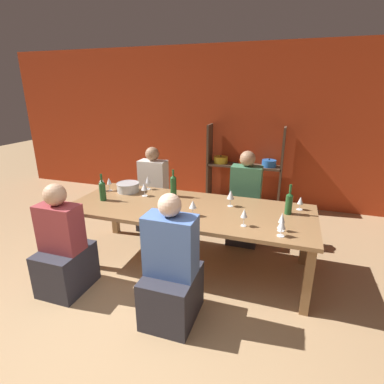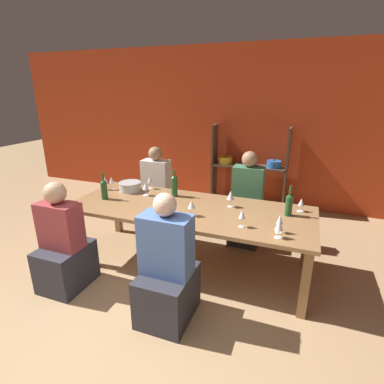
{
  "view_description": "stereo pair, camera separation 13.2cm",
  "coord_description": "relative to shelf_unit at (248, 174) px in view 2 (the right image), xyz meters",
  "views": [
    {
      "loc": [
        1.15,
        -1.45,
        1.99
      ],
      "look_at": [
        0.13,
        1.59,
        0.88
      ],
      "focal_mm": 28.0,
      "sensor_mm": 36.0,
      "label": 1
    },
    {
      "loc": [
        1.27,
        -1.41,
        1.99
      ],
      "look_at": [
        0.13,
        1.59,
        0.88
      ],
      "focal_mm": 28.0,
      "sensor_mm": 36.0,
      "label": 2
    }
  ],
  "objects": [
    {
      "name": "wine_glass_white_b",
      "position": [
        -1.53,
        -1.95,
        0.28
      ],
      "size": [
        0.08,
        0.08,
        0.19
      ],
      "color": "white",
      "rests_on": "dining_table"
    },
    {
      "name": "wine_bottle_green",
      "position": [
        -1.32,
        -2.25,
        0.27
      ],
      "size": [
        0.08,
        0.08,
        0.32
      ],
      "color": "#1E4C23",
      "rests_on": "dining_table"
    },
    {
      "name": "mixing_bowl",
      "position": [
        -1.19,
        -1.87,
        0.21
      ],
      "size": [
        0.29,
        0.29,
        0.12
      ],
      "color": "#B7BABC",
      "rests_on": "dining_table"
    },
    {
      "name": "dining_table",
      "position": [
        -0.27,
        -2.14,
        0.08
      ],
      "size": [
        2.72,
        1.06,
        0.73
      ],
      "color": "olive",
      "rests_on": "ground_plane"
    },
    {
      "name": "person_far_b",
      "position": [
        0.24,
        -1.32,
        -0.13
      ],
      "size": [
        0.39,
        0.49,
        1.25
      ],
      "rotation": [
        0.0,
        0.0,
        3.14
      ],
      "color": "#2D2D38",
      "rests_on": "ground_plane"
    },
    {
      "name": "person_near_b",
      "position": [
        -1.32,
        -2.97,
        -0.17
      ],
      "size": [
        0.42,
        0.52,
        1.15
      ],
      "color": "#2D2D38",
      "rests_on": "ground_plane"
    },
    {
      "name": "cell_phone",
      "position": [
        -0.28,
        -2.52,
        0.15
      ],
      "size": [
        0.15,
        0.16,
        0.01
      ],
      "color": "silver",
      "rests_on": "dining_table"
    },
    {
      "name": "wine_glass_red_c",
      "position": [
        0.16,
        -1.96,
        0.28
      ],
      "size": [
        0.08,
        0.08,
        0.19
      ],
      "color": "white",
      "rests_on": "dining_table"
    },
    {
      "name": "ground_plane",
      "position": [
        -0.4,
        -3.63,
        -0.58
      ],
      "size": [
        18.0,
        18.0,
        0.0
      ],
      "primitive_type": "plane",
      "color": "tan"
    },
    {
      "name": "wine_glass_empty_a",
      "position": [
        0.74,
        -2.42,
        0.27
      ],
      "size": [
        0.07,
        0.07,
        0.18
      ],
      "color": "white",
      "rests_on": "dining_table"
    },
    {
      "name": "person_far_a",
      "position": [
        -1.1,
        -1.33,
        -0.14
      ],
      "size": [
        0.39,
        0.49,
        1.22
      ],
      "rotation": [
        0.0,
        0.0,
        3.14
      ],
      "color": "#2D2D38",
      "rests_on": "ground_plane"
    },
    {
      "name": "wine_glass_red_d",
      "position": [
        0.74,
        -2.53,
        0.26
      ],
      "size": [
        0.07,
        0.07,
        0.17
      ],
      "color": "white",
      "rests_on": "dining_table"
    },
    {
      "name": "wine_bottle_dark",
      "position": [
        -0.57,
        -1.85,
        0.28
      ],
      "size": [
        0.08,
        0.08,
        0.34
      ],
      "color": "#1E4C23",
      "rests_on": "dining_table"
    },
    {
      "name": "wine_glass_red_e",
      "position": [
        -0.16,
        -2.35,
        0.27
      ],
      "size": [
        0.08,
        0.08,
        0.17
      ],
      "color": "white",
      "rests_on": "dining_table"
    },
    {
      "name": "wine_glass_white_a",
      "position": [
        -0.99,
        -1.7,
        0.27
      ],
      "size": [
        0.07,
        0.07,
        0.18
      ],
      "color": "white",
      "rests_on": "dining_table"
    },
    {
      "name": "wine_glass_white_c",
      "position": [
        0.39,
        -2.42,
        0.27
      ],
      "size": [
        0.07,
        0.07,
        0.18
      ],
      "color": "white",
      "rests_on": "dining_table"
    },
    {
      "name": "person_near_a",
      "position": [
        -0.13,
        -3.01,
        -0.15
      ],
      "size": [
        0.44,
        0.55,
        1.2
      ],
      "color": "#2D2D38",
      "rests_on": "ground_plane"
    },
    {
      "name": "shelf_unit",
      "position": [
        0.0,
        0.0,
        0.0
      ],
      "size": [
        1.29,
        0.3,
        1.41
      ],
      "color": "#4C3828",
      "rests_on": "ground_plane"
    },
    {
      "name": "wall_back_red",
      "position": [
        -0.4,
        0.2,
        0.77
      ],
      "size": [
        8.8,
        0.06,
        2.7
      ],
      "color": "#B23819",
      "rests_on": "ground_plane"
    },
    {
      "name": "wine_glass_red_b",
      "position": [
        0.9,
        -1.82,
        0.24
      ],
      "size": [
        0.07,
        0.07,
        0.15
      ],
      "color": "white",
      "rests_on": "dining_table"
    },
    {
      "name": "wine_glass_empty_b",
      "position": [
        -0.92,
        -1.95,
        0.26
      ],
      "size": [
        0.08,
        0.08,
        0.16
      ],
      "color": "white",
      "rests_on": "dining_table"
    },
    {
      "name": "wine_glass_red_a",
      "position": [
        -1.44,
        -1.91,
        0.27
      ],
      "size": [
        0.07,
        0.07,
        0.17
      ],
      "color": "white",
      "rests_on": "dining_table"
    },
    {
      "name": "wine_bottle_amber",
      "position": [
        0.79,
        -1.98,
        0.27
      ],
      "size": [
        0.07,
        0.07,
        0.33
      ],
      "color": "#1E4C23",
      "rests_on": "dining_table"
    }
  ]
}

